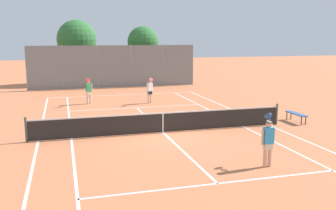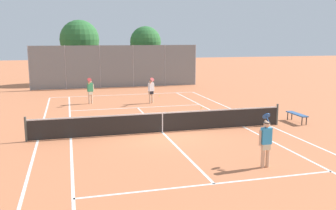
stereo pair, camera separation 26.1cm
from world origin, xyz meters
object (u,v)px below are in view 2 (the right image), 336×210
Objects in this scene: tennis_net at (162,122)px; player_far_right at (151,90)px; player_near_side at (266,141)px; tree_behind_right at (144,43)px; loose_tennis_ball_1 at (201,108)px; tree_behind_left at (79,40)px; courtside_bench at (297,115)px; player_far_left at (90,90)px; loose_tennis_ball_0 at (159,96)px.

player_far_right is at bearing 81.40° from tennis_net.
player_near_side is 0.33× the size of tree_behind_right.
loose_tennis_ball_1 is (3.81, 5.19, -0.48)m from tennis_net.
player_far_right is 13.44m from tree_behind_left.
player_far_right is at bearing -99.27° from tree_behind_right.
courtside_bench is at bearing -55.43° from loose_tennis_ball_1.
player_near_side is 1.18× the size of courtside_bench.
tree_behind_left is (-6.78, 14.94, 4.02)m from loose_tennis_ball_1.
player_near_side and player_far_right have the same top height.
loose_tennis_ball_0 is at bearing 19.66° from player_far_left.
tennis_net is at bearing -72.22° from player_far_left.
tree_behind_left is at bearing 118.93° from loose_tennis_ball_0.
player_near_side is at bearing -90.56° from loose_tennis_ball_0.
courtside_bench is 22.68m from tree_behind_left.
player_far_right is 3.09m from loose_tennis_ball_0.
tree_behind_left reaches higher than loose_tennis_ball_0.
loose_tennis_ball_0 is (2.39, 10.43, -0.48)m from tennis_net.
player_near_side is at bearing -78.50° from tree_behind_left.
tree_behind_left reaches higher than tree_behind_right.
courtside_bench is (7.24, 0.21, -0.10)m from tennis_net.
player_far_right is (-1.06, 13.18, 0.00)m from player_near_side.
loose_tennis_ball_1 is (1.58, 10.64, -0.89)m from player_near_side.
tree_behind_right is at bearing -14.05° from tree_behind_left.
loose_tennis_ball_1 is at bearing -43.96° from player_far_right.
loose_tennis_ball_0 is 11.79m from tree_behind_left.
courtside_bench is at bearing -39.98° from player_far_left.
player_near_side is (2.23, -5.45, 0.42)m from tennis_net.
tree_behind_left is at bearing 114.42° from loose_tennis_ball_1.
loose_tennis_ball_1 is (6.57, -3.40, -0.89)m from player_far_left.
tree_behind_right is (-4.29, 18.44, 3.44)m from courtside_bench.
tree_behind_left reaches higher than player_far_left.
courtside_bench is (3.43, -4.98, 0.38)m from loose_tennis_ball_1.
player_near_side reaches higher than courtside_bench.
courtside_bench reaches higher than loose_tennis_ball_0.
player_near_side is 15.90m from loose_tennis_ball_0.
loose_tennis_ball_1 is (2.64, -2.54, -0.89)m from player_far_right.
loose_tennis_ball_0 is at bearing -61.07° from tree_behind_left.
player_far_left is at bearing -160.34° from loose_tennis_ball_0.
loose_tennis_ball_0 is at bearing 65.75° from player_far_right.
player_near_side is 1.00× the size of player_far_left.
tennis_net reaches higher than loose_tennis_ball_0.
player_far_right is 26.88× the size of loose_tennis_ball_0.
loose_tennis_ball_1 is at bearing 124.57° from courtside_bench.
tree_behind_left is (-10.21, 19.92, 3.64)m from courtside_bench.
player_near_side is 10.79m from loose_tennis_ball_1.
player_far_left is 4.02m from player_far_right.
tree_behind_right is at bearing 60.41° from player_far_left.
player_near_side is 26.29m from tree_behind_left.
tennis_net is 181.82× the size of loose_tennis_ball_1.
player_far_left is 11.92m from tree_behind_right.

